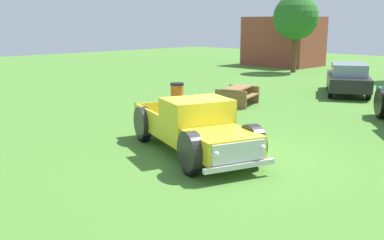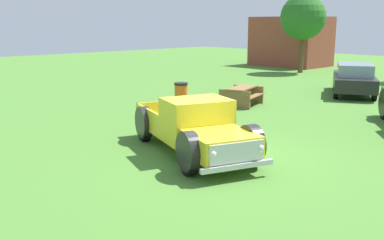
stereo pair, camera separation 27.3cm
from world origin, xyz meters
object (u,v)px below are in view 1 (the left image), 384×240
Objects in this scene: pickup_truck_foreground at (198,129)px; sedan_distant_a at (348,78)px; picnic_table at (238,94)px; trash_can at (177,94)px; oak_tree_east at (296,18)px.

sedan_distant_a reaches higher than pickup_truck_foreground.
trash_can is at bearing -137.02° from picnic_table.
sedan_distant_a is 6.50m from picnic_table.
oak_tree_east reaches higher than picnic_table.
sedan_distant_a is 5.19× the size of trash_can.
pickup_truck_foreground is 2.44× the size of picnic_table.
picnic_table is (-4.01, 6.61, -0.23)m from pickup_truck_foreground.
pickup_truck_foreground is at bearing -81.06° from sedan_distant_a.
picnic_table is at bearing 42.98° from trash_can.
pickup_truck_foreground is at bearing -58.76° from picnic_table.
trash_can is at bearing -116.16° from sedan_distant_a.
pickup_truck_foreground is 0.97× the size of oak_tree_east.
pickup_truck_foreground is 5.58× the size of trash_can.
trash_can is at bearing 140.86° from pickup_truck_foreground.
picnic_table is 0.40× the size of oak_tree_east.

